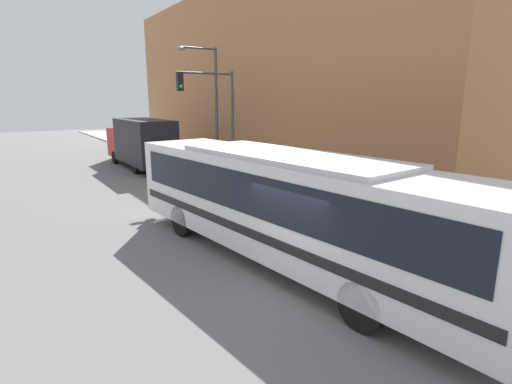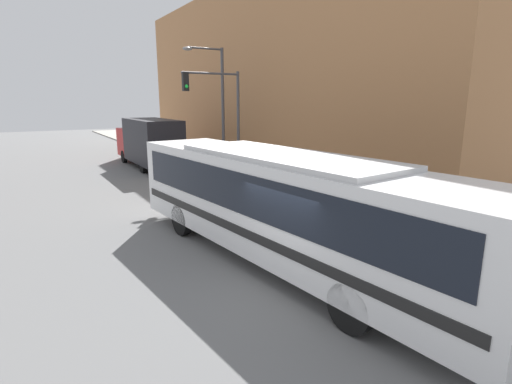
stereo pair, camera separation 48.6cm
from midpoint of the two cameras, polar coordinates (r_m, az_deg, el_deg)
name	(u,v)px [view 2 (the right image)]	position (r m, az deg, el deg)	size (l,w,h in m)	color
ground_plane	(296,288)	(10.04, 7.22, -13.52)	(120.00, 120.00, 0.00)	slate
sidewalk	(200,161)	(29.79, -7.52, 4.39)	(3.34, 70.00, 0.12)	#A8A399
building_facade	(273,78)	(29.55, 2.86, 16.02)	(6.00, 32.95, 12.06)	#B27A4C
city_bus	(282,201)	(10.86, 5.00, -1.25)	(3.70, 12.65, 3.09)	white
delivery_truck	(149,141)	(27.90, -14.62, 7.01)	(2.35, 8.35, 3.25)	black
fire_hydrant	(351,209)	(15.49, 14.30, -2.41)	(0.21, 0.28, 0.67)	#999999
traffic_light_pole	(221,107)	(21.75, -4.41, 11.98)	(3.28, 0.35, 5.84)	#47474C
parking_meter	(272,172)	(19.42, 2.98, 2.91)	(0.14, 0.14, 1.41)	#47474C
street_lamp	(218,101)	(23.96, -4.86, 12.85)	(2.47, 0.28, 7.26)	#47474C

